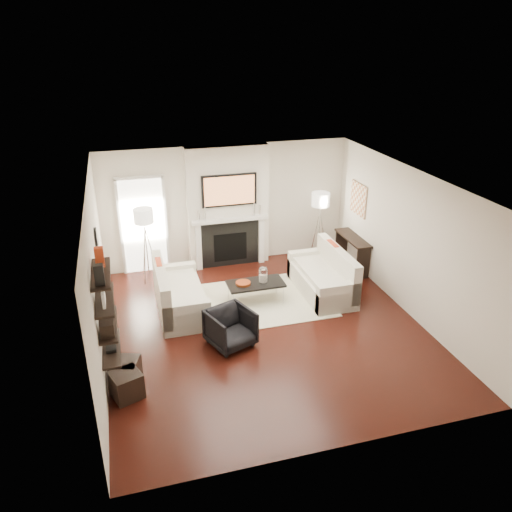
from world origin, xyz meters
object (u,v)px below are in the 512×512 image
object	(u,v)px
loveseat_left_base	(181,301)
ottoman_near	(126,372)
loveseat_right_base	(321,283)
armchair	(231,326)
coffee_table	(256,284)
lamp_left_shade	(143,216)
lamp_right_shade	(321,199)

from	to	relation	value
loveseat_left_base	ottoman_near	size ratio (longest dim) A/B	4.50
loveseat_right_base	armchair	distance (m)	2.56
coffee_table	ottoman_near	xyz separation A→B (m)	(-2.56, -1.88, -0.20)
lamp_left_shade	loveseat_left_base	bearing A→B (deg)	-72.14
lamp_right_shade	ottoman_near	size ratio (longest dim) A/B	1.00
loveseat_right_base	lamp_right_shade	bearing A→B (deg)	70.23
loveseat_left_base	lamp_left_shade	world-z (taller)	lamp_left_shade
armchair	coffee_table	bearing A→B (deg)	37.26
coffee_table	ottoman_near	bearing A→B (deg)	-143.76
lamp_right_shade	ottoman_near	world-z (taller)	lamp_right_shade
lamp_left_shade	loveseat_right_base	bearing A→B (deg)	-24.92
lamp_left_shade	armchair	bearing A→B (deg)	-68.35
loveseat_left_base	armchair	size ratio (longest dim) A/B	2.53
loveseat_left_base	loveseat_right_base	bearing A→B (deg)	-1.11
armchair	loveseat_left_base	bearing A→B (deg)	94.41
loveseat_left_base	ottoman_near	bearing A→B (deg)	-119.56
loveseat_right_base	lamp_left_shade	bearing A→B (deg)	155.08
lamp_right_shade	ottoman_near	bearing A→B (deg)	-142.47
loveseat_left_base	coffee_table	xyz separation A→B (m)	(1.46, -0.06, 0.19)
coffee_table	ottoman_near	distance (m)	3.18
loveseat_right_base	ottoman_near	xyz separation A→B (m)	(-3.95, -1.89, -0.01)
loveseat_right_base	coffee_table	world-z (taller)	same
lamp_left_shade	lamp_right_shade	world-z (taller)	same
coffee_table	ottoman_near	world-z (taller)	coffee_table
lamp_left_shade	lamp_right_shade	distance (m)	3.90
coffee_table	lamp_left_shade	distance (m)	2.70
ottoman_near	coffee_table	bearing A→B (deg)	36.24
loveseat_left_base	loveseat_right_base	xyz separation A→B (m)	(2.85, -0.06, 0.00)
loveseat_left_base	loveseat_right_base	distance (m)	2.85
loveseat_left_base	coffee_table	bearing A→B (deg)	-2.51
armchair	lamp_left_shade	xyz separation A→B (m)	(-1.14, 2.86, 1.09)
armchair	ottoman_near	distance (m)	1.85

